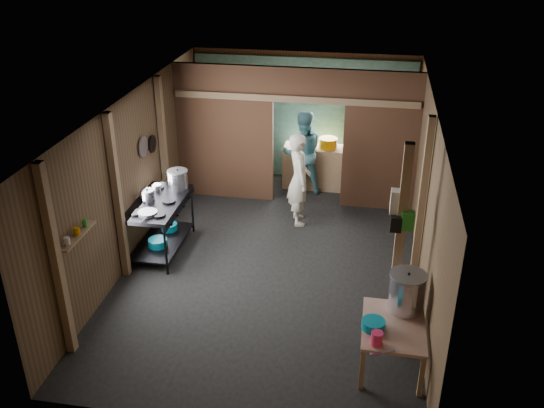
% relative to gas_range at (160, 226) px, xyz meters
% --- Properties ---
extents(floor, '(4.50, 7.00, 0.00)m').
position_rel_gas_range_xyz_m(floor, '(1.88, 0.01, -0.45)').
color(floor, '#242424').
rests_on(floor, ground).
extents(ceiling, '(4.50, 7.00, 0.00)m').
position_rel_gas_range_xyz_m(ceiling, '(1.88, 0.01, 2.15)').
color(ceiling, '#434343').
rests_on(ceiling, ground).
extents(wall_back, '(4.50, 0.00, 2.60)m').
position_rel_gas_range_xyz_m(wall_back, '(1.88, 3.51, 0.85)').
color(wall_back, brown).
rests_on(wall_back, ground).
extents(wall_front, '(4.50, 0.00, 2.60)m').
position_rel_gas_range_xyz_m(wall_front, '(1.88, -3.49, 0.85)').
color(wall_front, brown).
rests_on(wall_front, ground).
extents(wall_left, '(0.00, 7.00, 2.60)m').
position_rel_gas_range_xyz_m(wall_left, '(-0.37, 0.01, 0.85)').
color(wall_left, brown).
rests_on(wall_left, ground).
extents(wall_right, '(0.00, 7.00, 2.60)m').
position_rel_gas_range_xyz_m(wall_right, '(4.13, 0.01, 0.85)').
color(wall_right, brown).
rests_on(wall_right, ground).
extents(partition_left, '(1.85, 0.10, 2.60)m').
position_rel_gas_range_xyz_m(partition_left, '(0.55, 2.21, 0.85)').
color(partition_left, '#4A2C1C').
rests_on(partition_left, floor).
extents(partition_right, '(1.35, 0.10, 2.60)m').
position_rel_gas_range_xyz_m(partition_right, '(3.46, 2.21, 0.85)').
color(partition_right, '#4A2C1C').
rests_on(partition_right, floor).
extents(partition_header, '(1.30, 0.10, 0.60)m').
position_rel_gas_range_xyz_m(partition_header, '(2.13, 2.21, 1.85)').
color(partition_header, '#4A2C1C').
rests_on(partition_header, wall_back).
extents(turquoise_panel, '(4.40, 0.06, 2.50)m').
position_rel_gas_range_xyz_m(turquoise_panel, '(1.88, 3.45, 0.80)').
color(turquoise_panel, '#64A8AA').
rests_on(turquoise_panel, wall_back).
extents(back_counter, '(1.20, 0.50, 0.85)m').
position_rel_gas_range_xyz_m(back_counter, '(2.18, 2.96, -0.02)').
color(back_counter, '#967651').
rests_on(back_counter, floor).
extents(wall_clock, '(0.20, 0.03, 0.20)m').
position_rel_gas_range_xyz_m(wall_clock, '(2.13, 3.41, 1.45)').
color(wall_clock, beige).
rests_on(wall_clock, wall_back).
extents(post_left_a, '(0.10, 0.12, 2.60)m').
position_rel_gas_range_xyz_m(post_left_a, '(-0.30, -2.59, 0.85)').
color(post_left_a, '#967651').
rests_on(post_left_a, floor).
extents(post_left_b, '(0.10, 0.12, 2.60)m').
position_rel_gas_range_xyz_m(post_left_b, '(-0.30, -0.79, 0.85)').
color(post_left_b, '#967651').
rests_on(post_left_b, floor).
extents(post_left_c, '(0.10, 0.12, 2.60)m').
position_rel_gas_range_xyz_m(post_left_c, '(-0.30, 1.21, 0.85)').
color(post_left_c, '#967651').
rests_on(post_left_c, floor).
extents(post_right, '(0.10, 0.12, 2.60)m').
position_rel_gas_range_xyz_m(post_right, '(4.06, -0.19, 0.85)').
color(post_right, '#967651').
rests_on(post_right, floor).
extents(post_free, '(0.12, 0.12, 2.60)m').
position_rel_gas_range_xyz_m(post_free, '(3.73, -1.29, 0.85)').
color(post_free, '#967651').
rests_on(post_free, floor).
extents(cross_beam, '(4.40, 0.12, 0.12)m').
position_rel_gas_range_xyz_m(cross_beam, '(1.88, 2.16, 1.60)').
color(cross_beam, '#967651').
rests_on(cross_beam, wall_left).
extents(pan_lid_big, '(0.03, 0.34, 0.34)m').
position_rel_gas_range_xyz_m(pan_lid_big, '(-0.33, 0.41, 1.20)').
color(pan_lid_big, gray).
rests_on(pan_lid_big, wall_left).
extents(pan_lid_small, '(0.03, 0.30, 0.30)m').
position_rel_gas_range_xyz_m(pan_lid_small, '(-0.33, 0.81, 1.10)').
color(pan_lid_small, black).
rests_on(pan_lid_small, wall_left).
extents(wall_shelf, '(0.14, 0.80, 0.03)m').
position_rel_gas_range_xyz_m(wall_shelf, '(-0.27, -2.09, 0.95)').
color(wall_shelf, '#967651').
rests_on(wall_shelf, wall_left).
extents(jar_white, '(0.07, 0.07, 0.10)m').
position_rel_gas_range_xyz_m(jar_white, '(-0.27, -2.34, 1.02)').
color(jar_white, beige).
rests_on(jar_white, wall_shelf).
extents(jar_yellow, '(0.08, 0.08, 0.10)m').
position_rel_gas_range_xyz_m(jar_yellow, '(-0.27, -2.09, 1.02)').
color(jar_yellow, '#C87E02').
rests_on(jar_yellow, wall_shelf).
extents(jar_green, '(0.06, 0.06, 0.10)m').
position_rel_gas_range_xyz_m(jar_green, '(-0.27, -1.87, 1.02)').
color(jar_green, '#268C24').
rests_on(jar_green, wall_shelf).
extents(bag_white, '(0.22, 0.15, 0.32)m').
position_rel_gas_range_xyz_m(bag_white, '(3.68, -1.21, 1.33)').
color(bag_white, beige).
rests_on(bag_white, post_free).
extents(bag_green, '(0.16, 0.12, 0.24)m').
position_rel_gas_range_xyz_m(bag_green, '(3.80, -1.35, 1.15)').
color(bag_green, '#268C24').
rests_on(bag_green, post_free).
extents(bag_black, '(0.14, 0.10, 0.20)m').
position_rel_gas_range_xyz_m(bag_black, '(3.66, -1.37, 1.10)').
color(bag_black, black).
rests_on(bag_black, post_free).
extents(gas_range, '(0.78, 1.52, 0.90)m').
position_rel_gas_range_xyz_m(gas_range, '(0.00, 0.00, 0.00)').
color(gas_range, black).
rests_on(gas_range, floor).
extents(prep_table, '(0.75, 1.03, 0.61)m').
position_rel_gas_range_xyz_m(prep_table, '(3.71, -2.17, -0.14)').
color(prep_table, tan).
rests_on(prep_table, floor).
extents(stove_pot_large, '(0.37, 0.37, 0.34)m').
position_rel_gas_range_xyz_m(stove_pot_large, '(0.17, 0.53, 0.60)').
color(stove_pot_large, silver).
rests_on(stove_pot_large, gas_range).
extents(stove_pot_med, '(0.25, 0.25, 0.20)m').
position_rel_gas_range_xyz_m(stove_pot_med, '(-0.17, 0.00, 0.53)').
color(stove_pot_med, silver).
rests_on(stove_pot_med, gas_range).
extents(stove_saucepan, '(0.17, 0.17, 0.10)m').
position_rel_gas_range_xyz_m(stove_saucepan, '(-0.17, 0.41, 0.50)').
color(stove_saucepan, silver).
rests_on(stove_saucepan, gas_range).
extents(frying_pan, '(0.36, 0.55, 0.07)m').
position_rel_gas_range_xyz_m(frying_pan, '(0.00, -0.46, 0.47)').
color(frying_pan, gray).
rests_on(frying_pan, gas_range).
extents(blue_tub_front, '(0.31, 0.31, 0.13)m').
position_rel_gas_range_xyz_m(blue_tub_front, '(0.00, -0.18, -0.21)').
color(blue_tub_front, '#08819C').
rests_on(blue_tub_front, gas_range).
extents(blue_tub_back, '(0.28, 0.28, 0.11)m').
position_rel_gas_range_xyz_m(blue_tub_back, '(0.00, 0.38, -0.22)').
color(blue_tub_back, '#08819C').
rests_on(blue_tub_back, gas_range).
extents(stock_pot, '(0.60, 0.60, 0.53)m').
position_rel_gas_range_xyz_m(stock_pot, '(3.85, -1.83, 0.41)').
color(stock_pot, silver).
rests_on(stock_pot, prep_table).
extents(wash_basin, '(0.30, 0.30, 0.11)m').
position_rel_gas_range_xyz_m(wash_basin, '(3.47, -2.28, 0.21)').
color(wash_basin, '#08819C').
rests_on(wash_basin, prep_table).
extents(pink_bucket, '(0.18, 0.18, 0.17)m').
position_rel_gas_range_xyz_m(pink_bucket, '(3.51, -2.57, 0.24)').
color(pink_bucket, '#EC2B63').
rests_on(pink_bucket, prep_table).
extents(knife, '(0.29, 0.14, 0.01)m').
position_rel_gas_range_xyz_m(knife, '(3.58, -2.70, 0.17)').
color(knife, silver).
rests_on(knife, prep_table).
extents(yellow_tub, '(0.36, 0.36, 0.20)m').
position_rel_gas_range_xyz_m(yellow_tub, '(2.45, 2.96, 0.50)').
color(yellow_tub, '#C87E02').
rests_on(yellow_tub, back_counter).
extents(cook, '(0.56, 0.70, 1.67)m').
position_rel_gas_range_xyz_m(cook, '(2.09, 1.38, 0.39)').
color(cook, silver).
rests_on(cook, floor).
extents(worker_back, '(0.95, 0.83, 1.67)m').
position_rel_gas_range_xyz_m(worker_back, '(1.98, 2.67, 0.39)').
color(worker_back, teal).
rests_on(worker_back, floor).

